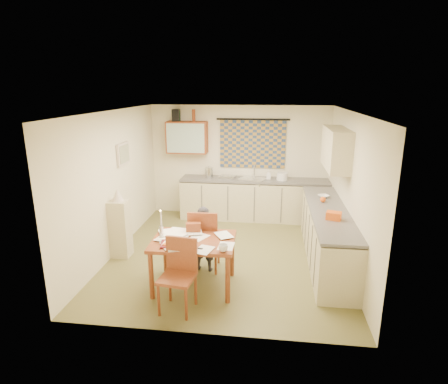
# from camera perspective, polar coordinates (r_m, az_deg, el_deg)

# --- Properties ---
(floor) EXTENTS (4.00, 4.50, 0.02)m
(floor) POSITION_cam_1_polar(r_m,az_deg,el_deg) (6.77, 0.50, -9.55)
(floor) COLOR brown
(floor) RESTS_ON ground
(ceiling) EXTENTS (4.00, 4.50, 0.02)m
(ceiling) POSITION_cam_1_polar(r_m,az_deg,el_deg) (6.13, 0.55, 12.27)
(ceiling) COLOR white
(ceiling) RESTS_ON floor
(wall_back) EXTENTS (4.00, 0.02, 2.50)m
(wall_back) POSITION_cam_1_polar(r_m,az_deg,el_deg) (8.53, 2.31, 4.69)
(wall_back) COLOR beige
(wall_back) RESTS_ON floor
(wall_front) EXTENTS (4.00, 0.02, 2.50)m
(wall_front) POSITION_cam_1_polar(r_m,az_deg,el_deg) (4.21, -3.10, -7.06)
(wall_front) COLOR beige
(wall_front) RESTS_ON floor
(wall_left) EXTENTS (0.02, 4.50, 2.50)m
(wall_left) POSITION_cam_1_polar(r_m,az_deg,el_deg) (6.86, -16.40, 1.32)
(wall_left) COLOR beige
(wall_left) RESTS_ON floor
(wall_right) EXTENTS (0.02, 4.50, 2.50)m
(wall_right) POSITION_cam_1_polar(r_m,az_deg,el_deg) (6.43, 18.62, 0.19)
(wall_right) COLOR beige
(wall_right) RESTS_ON floor
(window_blind) EXTENTS (1.45, 0.03, 1.05)m
(window_blind) POSITION_cam_1_polar(r_m,az_deg,el_deg) (8.40, 4.37, 7.26)
(window_blind) COLOR navy
(window_blind) RESTS_ON wall_back
(curtain_rod) EXTENTS (1.60, 0.04, 0.04)m
(curtain_rod) POSITION_cam_1_polar(r_m,az_deg,el_deg) (8.32, 4.44, 10.99)
(curtain_rod) COLOR black
(curtain_rod) RESTS_ON wall_back
(wall_cabinet) EXTENTS (0.90, 0.34, 0.70)m
(wall_cabinet) POSITION_cam_1_polar(r_m,az_deg,el_deg) (8.44, -5.64, 8.30)
(wall_cabinet) COLOR maroon
(wall_cabinet) RESTS_ON wall_back
(wall_cabinet_glass) EXTENTS (0.84, 0.02, 0.64)m
(wall_cabinet_glass) POSITION_cam_1_polar(r_m,az_deg,el_deg) (8.27, -5.90, 8.15)
(wall_cabinet_glass) COLOR #99B2A5
(wall_cabinet_glass) RESTS_ON wall_back
(upper_cabinet_right) EXTENTS (0.34, 1.30, 0.70)m
(upper_cabinet_right) POSITION_cam_1_polar(r_m,az_deg,el_deg) (6.80, 16.70, 6.36)
(upper_cabinet_right) COLOR tan
(upper_cabinet_right) RESTS_ON wall_right
(framed_print) EXTENTS (0.04, 0.50, 0.40)m
(framed_print) POSITION_cam_1_polar(r_m,az_deg,el_deg) (7.11, -15.12, 5.63)
(framed_print) COLOR beige
(framed_print) RESTS_ON wall_left
(print_canvas) EXTENTS (0.01, 0.42, 0.32)m
(print_canvas) POSITION_cam_1_polar(r_m,az_deg,el_deg) (7.10, -14.93, 5.63)
(print_canvas) COLOR #BBB8A7
(print_canvas) RESTS_ON wall_left
(counter_back) EXTENTS (3.30, 0.62, 0.92)m
(counter_back) POSITION_cam_1_polar(r_m,az_deg,el_deg) (8.40, 4.74, -1.14)
(counter_back) COLOR tan
(counter_back) RESTS_ON floor
(counter_right) EXTENTS (0.62, 2.95, 0.92)m
(counter_right) POSITION_cam_1_polar(r_m,az_deg,el_deg) (6.62, 15.38, -6.40)
(counter_right) COLOR tan
(counter_right) RESTS_ON floor
(stove) EXTENTS (0.56, 0.56, 0.88)m
(stove) POSITION_cam_1_polar(r_m,az_deg,el_deg) (5.90, 16.41, -9.43)
(stove) COLOR white
(stove) RESTS_ON floor
(sink) EXTENTS (0.67, 0.62, 0.10)m
(sink) POSITION_cam_1_polar(r_m,az_deg,el_deg) (8.28, 4.34, 1.71)
(sink) COLOR silver
(sink) RESTS_ON counter_back
(tap) EXTENTS (0.04, 0.04, 0.28)m
(tap) POSITION_cam_1_polar(r_m,az_deg,el_deg) (8.42, 4.63, 3.19)
(tap) COLOR silver
(tap) RESTS_ON counter_back
(dish_rack) EXTENTS (0.40, 0.37, 0.06)m
(dish_rack) POSITION_cam_1_polar(r_m,az_deg,el_deg) (8.31, 0.53, 2.30)
(dish_rack) COLOR silver
(dish_rack) RESTS_ON counter_back
(kettle) EXTENTS (0.23, 0.23, 0.24)m
(kettle) POSITION_cam_1_polar(r_m,az_deg,el_deg) (8.35, -2.27, 2.98)
(kettle) COLOR silver
(kettle) RESTS_ON counter_back
(mixing_bowl) EXTENTS (0.31, 0.31, 0.16)m
(mixing_bowl) POSITION_cam_1_polar(r_m,az_deg,el_deg) (8.25, 8.85, 2.37)
(mixing_bowl) COLOR white
(mixing_bowl) RESTS_ON counter_back
(soap_bottle) EXTENTS (0.10, 0.10, 0.20)m
(soap_bottle) POSITION_cam_1_polar(r_m,az_deg,el_deg) (8.29, 6.83, 2.65)
(soap_bottle) COLOR white
(soap_bottle) RESTS_ON counter_back
(bowl) EXTENTS (0.32, 0.32, 0.05)m
(bowl) POSITION_cam_1_polar(r_m,az_deg,el_deg) (7.10, 14.93, -0.64)
(bowl) COLOR white
(bowl) RESTS_ON counter_right
(orange_bag) EXTENTS (0.26, 0.22, 0.12)m
(orange_bag) POSITION_cam_1_polar(r_m,az_deg,el_deg) (5.97, 16.38, -3.49)
(orange_bag) COLOR orange
(orange_bag) RESTS_ON counter_right
(fruit_orange) EXTENTS (0.10, 0.10, 0.10)m
(fruit_orange) POSITION_cam_1_polar(r_m,az_deg,el_deg) (6.81, 14.84, -1.11)
(fruit_orange) COLOR orange
(fruit_orange) RESTS_ON counter_right
(speaker) EXTENTS (0.18, 0.21, 0.26)m
(speaker) POSITION_cam_1_polar(r_m,az_deg,el_deg) (8.45, -7.31, 11.53)
(speaker) COLOR black
(speaker) RESTS_ON wall_cabinet
(bottle_green) EXTENTS (0.08, 0.08, 0.26)m
(bottle_green) POSITION_cam_1_polar(r_m,az_deg,el_deg) (8.43, -6.98, 11.53)
(bottle_green) COLOR #195926
(bottle_green) RESTS_ON wall_cabinet
(bottle_brown) EXTENTS (0.08, 0.08, 0.26)m
(bottle_brown) POSITION_cam_1_polar(r_m,az_deg,el_deg) (8.36, -4.64, 11.56)
(bottle_brown) COLOR maroon
(bottle_brown) RESTS_ON wall_cabinet
(dining_table) EXTENTS (1.21, 0.94, 0.75)m
(dining_table) POSITION_cam_1_polar(r_m,az_deg,el_deg) (5.63, -4.60, -10.73)
(dining_table) COLOR maroon
(dining_table) RESTS_ON floor
(chair_far) EXTENTS (0.48, 0.48, 1.03)m
(chair_far) POSITION_cam_1_polar(r_m,az_deg,el_deg) (6.15, -2.95, -8.91)
(chair_far) COLOR maroon
(chair_far) RESTS_ON floor
(chair_near) EXTENTS (0.49, 0.49, 0.97)m
(chair_near) POSITION_cam_1_polar(r_m,az_deg,el_deg) (5.15, -7.03, -14.46)
(chair_near) COLOR maroon
(chair_near) RESTS_ON floor
(person) EXTENTS (0.44, 0.33, 1.09)m
(person) POSITION_cam_1_polar(r_m,az_deg,el_deg) (6.03, -3.14, -7.12)
(person) COLOR black
(person) RESTS_ON floor
(shelf_stand) EXTENTS (0.32, 0.30, 1.01)m
(shelf_stand) POSITION_cam_1_polar(r_m,az_deg,el_deg) (6.76, -15.53, -5.42)
(shelf_stand) COLOR tan
(shelf_stand) RESTS_ON floor
(lampshade) EXTENTS (0.20, 0.20, 0.22)m
(lampshade) POSITION_cam_1_polar(r_m,az_deg,el_deg) (6.57, -15.92, -0.39)
(lampshade) COLOR beige
(lampshade) RESTS_ON shelf_stand
(letter_rack) EXTENTS (0.23, 0.14, 0.16)m
(letter_rack) POSITION_cam_1_polar(r_m,az_deg,el_deg) (5.68, -4.69, -5.48)
(letter_rack) COLOR maroon
(letter_rack) RESTS_ON dining_table
(mug) EXTENTS (0.18, 0.18, 0.10)m
(mug) POSITION_cam_1_polar(r_m,az_deg,el_deg) (5.06, -0.12, -8.53)
(mug) COLOR white
(mug) RESTS_ON dining_table
(magazine) EXTENTS (0.31, 0.36, 0.03)m
(magazine) POSITION_cam_1_polar(r_m,az_deg,el_deg) (5.35, -9.64, -7.83)
(magazine) COLOR maroon
(magazine) RESTS_ON dining_table
(book) EXTENTS (0.17, 0.23, 0.02)m
(book) POSITION_cam_1_polar(r_m,az_deg,el_deg) (5.48, -8.93, -7.26)
(book) COLOR orange
(book) RESTS_ON dining_table
(orange_box) EXTENTS (0.14, 0.11, 0.04)m
(orange_box) POSITION_cam_1_polar(r_m,az_deg,el_deg) (5.28, -8.62, -8.03)
(orange_box) COLOR orange
(orange_box) RESTS_ON dining_table
(eyeglasses) EXTENTS (0.13, 0.06, 0.02)m
(eyeglasses) POSITION_cam_1_polar(r_m,az_deg,el_deg) (5.15, -3.96, -8.63)
(eyeglasses) COLOR black
(eyeglasses) RESTS_ON dining_table
(candle_holder) EXTENTS (0.07, 0.07, 0.18)m
(candle_holder) POSITION_cam_1_polar(r_m,az_deg,el_deg) (5.57, -9.51, -5.99)
(candle_holder) COLOR silver
(candle_holder) RESTS_ON dining_table
(candle) EXTENTS (0.03, 0.03, 0.22)m
(candle) POSITION_cam_1_polar(r_m,az_deg,el_deg) (5.53, -9.58, -3.94)
(candle) COLOR white
(candle) RESTS_ON dining_table
(candle_flame) EXTENTS (0.02, 0.02, 0.02)m
(candle_flame) POSITION_cam_1_polar(r_m,az_deg,el_deg) (5.46, -9.70, -2.85)
(candle_flame) COLOR #FFCC66
(candle_flame) RESTS_ON dining_table
(papers) EXTENTS (1.21, 0.96, 0.03)m
(papers) POSITION_cam_1_polar(r_m,az_deg,el_deg) (5.51, -6.17, -6.95)
(papers) COLOR white
(papers) RESTS_ON dining_table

